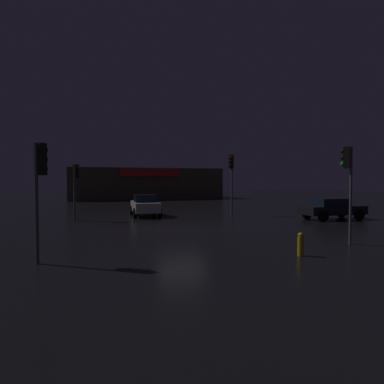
{
  "coord_description": "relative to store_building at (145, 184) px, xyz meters",
  "views": [
    {
      "loc": [
        -4.98,
        -17.39,
        2.64
      ],
      "look_at": [
        1.93,
        4.16,
        1.85
      ],
      "focal_mm": 31.4,
      "sensor_mm": 36.0,
      "label": 1
    }
  ],
  "objects": [
    {
      "name": "traffic_signal_main",
      "position": [
        2.24,
        -24.82,
        1.07
      ],
      "size": [
        0.42,
        0.42,
        4.56
      ],
      "color": "#595B60",
      "rests_on": "ground"
    },
    {
      "name": "car_near",
      "position": [
        7.51,
        -29.52,
        -1.41
      ],
      "size": [
        4.32,
        1.98,
        1.44
      ],
      "color": "black",
      "rests_on": "ground"
    },
    {
      "name": "car_far",
      "position": [
        -4.13,
        -23.55,
        -1.36
      ],
      "size": [
        2.1,
        3.93,
        1.59
      ],
      "color": "silver",
      "rests_on": "ground"
    },
    {
      "name": "traffic_signal_cross_left",
      "position": [
        -9.72,
        -36.54,
        0.71
      ],
      "size": [
        0.42,
        0.42,
        3.82
      ],
      "color": "#595B60",
      "rests_on": "ground"
    },
    {
      "name": "traffic_signal_cross_right",
      "position": [
        1.95,
        -36.93,
        0.94
      ],
      "size": [
        0.41,
        0.43,
        4.03
      ],
      "color": "#595B60",
      "rests_on": "ground"
    },
    {
      "name": "store_building",
      "position": [
        0.0,
        0.0,
        0.0
      ],
      "size": [
        20.94,
        7.89,
        4.33
      ],
      "color": "brown",
      "rests_on": "ground"
    },
    {
      "name": "traffic_signal_opposite",
      "position": [
        -8.92,
        -25.03,
        0.51
      ],
      "size": [
        0.42,
        0.42,
        3.67
      ],
      "color": "#595B60",
      "rests_on": "ground"
    },
    {
      "name": "fire_hydrant",
      "position": [
        -1.21,
        -38.22,
        -1.76
      ],
      "size": [
        0.22,
        0.22,
        0.83
      ],
      "color": "gold",
      "rests_on": "ground"
    },
    {
      "name": "ground_plane",
      "position": [
        -3.4,
        -30.75,
        -2.17
      ],
      "size": [
        120.0,
        120.0,
        0.0
      ],
      "primitive_type": "plane",
      "color": "black"
    }
  ]
}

